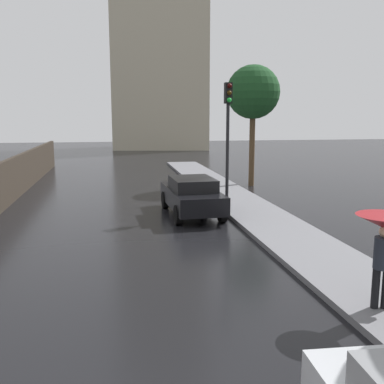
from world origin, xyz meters
name	(u,v)px	position (x,y,z in m)	size (l,w,h in m)	color
car_black_mid_road	(192,195)	(2.78, 12.53, 0.74)	(1.89, 4.25, 1.39)	black
traffic_light	(228,123)	(4.17, 12.74, 3.34)	(0.26, 0.39, 4.65)	black
street_tree_mid	(253,93)	(7.06, 18.79, 4.75)	(2.71, 2.71, 6.15)	#4C3823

